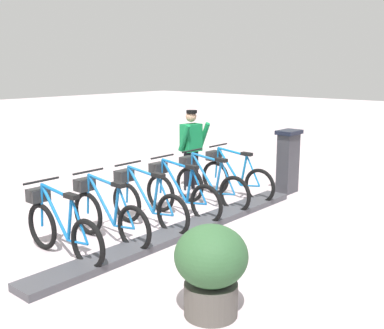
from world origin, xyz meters
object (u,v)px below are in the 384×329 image
bike_docked_2 (179,192)px  bike_docked_4 (106,213)px  payment_kiosk (288,160)px  planter_bush (211,266)px  bike_docked_5 (60,227)px  worker_near_rack (191,147)px  bike_docked_3 (146,202)px  bike_docked_1 (208,184)px  bike_docked_0 (234,176)px

bike_docked_2 → bike_docked_4: 1.56m
payment_kiosk → planter_bush: payment_kiosk is taller
bike_docked_5 → worker_near_rack: size_ratio=1.04×
bike_docked_2 → bike_docked_3: same height
bike_docked_4 → worker_near_rack: size_ratio=1.04×
bike_docked_3 → bike_docked_4: same height
payment_kiosk → bike_docked_2: 2.69m
bike_docked_3 → bike_docked_4: 0.78m
bike_docked_5 → bike_docked_2: bearing=-90.0°
payment_kiosk → bike_docked_1: (0.57, 1.84, -0.24)m
bike_docked_0 → bike_docked_4: (0.00, 3.13, 0.00)m
bike_docked_2 → bike_docked_1: bearing=-90.0°
bike_docked_3 → bike_docked_0: bearing=-90.0°
payment_kiosk → worker_near_rack: bearing=35.6°
payment_kiosk → bike_docked_4: size_ratio=0.74×
bike_docked_4 → worker_near_rack: 3.25m
bike_docked_0 → worker_near_rack: 1.13m
bike_docked_5 → worker_near_rack: bearing=-75.0°
bike_docked_0 → bike_docked_4: same height
payment_kiosk → planter_bush: 5.18m
bike_docked_1 → bike_docked_2: size_ratio=1.00×
bike_docked_1 → bike_docked_0: bearing=-90.0°
bike_docked_1 → bike_docked_4: (0.00, 2.35, 0.00)m
payment_kiosk → bike_docked_4: (0.57, 4.19, -0.24)m
bike_docked_3 → worker_near_rack: worker_near_rack is taller
bike_docked_1 → bike_docked_5: (0.00, 3.13, 0.00)m
worker_near_rack → bike_docked_0: bearing=-175.4°
bike_docked_0 → planter_bush: 4.50m
payment_kiosk → bike_docked_0: bearing=61.6°
bike_docked_3 → bike_docked_4: (0.00, 0.78, 0.00)m
bike_docked_0 → bike_docked_1: bearing=90.0°
bike_docked_3 → bike_docked_4: size_ratio=1.00×
bike_docked_0 → bike_docked_3: (0.00, 2.35, 0.00)m
bike_docked_0 → bike_docked_2: (0.00, 1.56, 0.00)m
payment_kiosk → worker_near_rack: size_ratio=0.77×
payment_kiosk → bike_docked_3: 3.46m
bike_docked_1 → bike_docked_5: 3.13m
planter_bush → bike_docked_0: bearing=-56.6°
payment_kiosk → bike_docked_0: 1.23m
worker_near_rack → planter_bush: bearing=133.6°
planter_bush → bike_docked_1: bearing=-50.3°
bike_docked_0 → planter_bush: size_ratio=1.77×
bike_docked_5 → bike_docked_4: bearing=-90.0°
bike_docked_5 → planter_bush: bike_docked_5 is taller
bike_docked_1 → bike_docked_5: size_ratio=1.00×
payment_kiosk → worker_near_rack: worker_near_rack is taller
payment_kiosk → bike_docked_5: bearing=83.4°
bike_docked_0 → bike_docked_5: (0.00, 3.91, 0.00)m
payment_kiosk → bike_docked_2: (0.57, 2.62, -0.24)m
bike_docked_2 → worker_near_rack: worker_near_rack is taller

